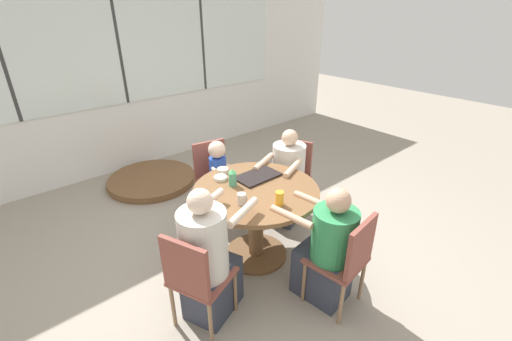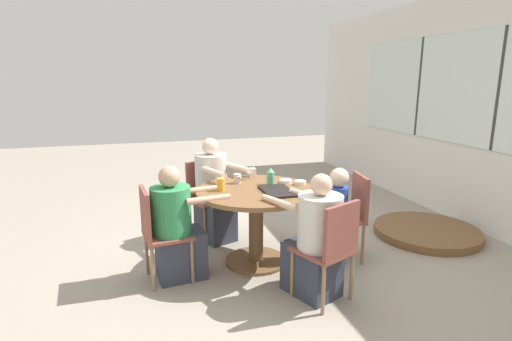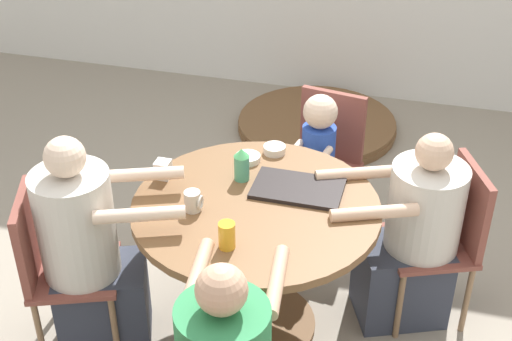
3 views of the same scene
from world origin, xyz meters
name	(u,v)px [view 2 (image 2 of 3)]	position (x,y,z in m)	size (l,w,h in m)	color
ground_plane	(256,262)	(0.00, 0.00, 0.00)	(16.00, 16.00, 0.00)	gray
wall_back_with_windows	(499,110)	(0.00, 2.79, 1.42)	(8.40, 0.08, 2.80)	silver
dining_table	(256,208)	(0.00, 0.00, 0.56)	(1.14, 1.14, 0.75)	brown
chair_for_woman_green_shirt	(157,227)	(0.11, -0.93, 0.51)	(0.44, 0.44, 0.86)	brown
chair_for_man_blue_shirt	(332,244)	(0.87, 0.36, 0.51)	(0.52, 0.52, 0.86)	brown
chair_for_man_teal_shirt	(206,192)	(-0.88, -0.34, 0.51)	(0.52, 0.52, 0.86)	brown
chair_for_toddler	(351,209)	(0.16, 0.93, 0.51)	(0.46, 0.46, 0.86)	brown
person_woman_green_shirt	(177,230)	(0.09, -0.76, 0.46)	(0.42, 0.68, 1.04)	#333847
person_man_blue_shirt	(315,243)	(0.71, 0.30, 0.46)	(0.73, 0.57, 1.05)	#333847
person_man_teal_shirt	(213,195)	(-0.72, -0.28, 0.50)	(0.71, 0.55, 1.14)	#333847
person_toddler	(335,215)	(0.14, 0.78, 0.46)	(0.24, 0.37, 0.93)	#333847
food_tray_dark	(278,191)	(0.16, 0.16, 0.76)	(0.42, 0.26, 0.02)	black
coffee_mug	(237,179)	(-0.26, -0.12, 0.80)	(0.08, 0.07, 0.10)	beige
sippy_cup	(271,176)	(-0.12, 0.18, 0.83)	(0.08, 0.08, 0.17)	#4CA57F
juice_glass	(221,185)	(-0.03, -0.33, 0.81)	(0.07, 0.07, 0.12)	gold
milk_carton_small	(252,172)	(-0.49, 0.10, 0.79)	(0.07, 0.07, 0.09)	silver
bowl_white_shallow	(300,183)	(-0.03, 0.46, 0.77)	(0.11, 0.11, 0.04)	silver
bowl_cereal	(286,181)	(-0.14, 0.35, 0.76)	(0.12, 0.12, 0.03)	silver
folded_table_stack	(427,232)	(-0.10, 2.08, 0.05)	(1.18, 1.18, 0.09)	brown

